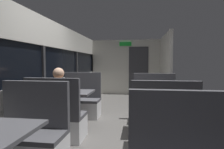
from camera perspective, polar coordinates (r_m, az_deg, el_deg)
The scene contains 12 objects.
ground_plane at distance 3.85m, azimuth -0.09°, elevation -16.98°, with size 3.30×9.20×0.02m, color #514F4C.
carriage_window_panel_left at distance 4.07m, azimuth -20.78°, elevation 0.07°, with size 0.09×8.48×2.30m.
carriage_end_bulkhead at distance 7.77m, azimuth 4.62°, elevation 2.19°, with size 2.90×0.11×2.30m.
carriage_aisle_panel_right at distance 6.63m, azimuth 16.11°, elevation 1.88°, with size 0.08×2.40×2.30m, color beige.
bench_near_window_facing_entry at distance 2.78m, azimuth -24.23°, elevation -18.25°, with size 0.95×0.50×1.10m.
dining_table_mid_window at distance 4.01m, azimuth -12.69°, elevation -6.58°, with size 0.90×0.70×0.74m.
bench_mid_window_facing_end at distance 3.45m, azimuth -16.80°, elevation -13.66°, with size 0.95×0.50×1.10m.
bench_mid_window_facing_entry at distance 4.72m, azimuth -9.62°, elevation -8.82°, with size 0.95×0.50×1.10m.
dining_table_rear_aisle at distance 3.59m, azimuth 14.20°, elevation -7.83°, with size 0.90×0.70×0.74m.
bench_rear_aisle_facing_end at distance 3.00m, azimuth 15.63°, elevation -16.36°, with size 0.95×0.50×1.10m.
bench_rear_aisle_facing_entry at distance 4.33m, azimuth 13.10°, elevation -10.01°, with size 0.95×0.50×1.10m.
seated_passenger at distance 3.46m, azimuth -16.36°, elevation -10.02°, with size 0.47×0.55×1.26m.
Camera 1 is at (0.50, -3.56, 1.36)m, focal length 29.36 mm.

